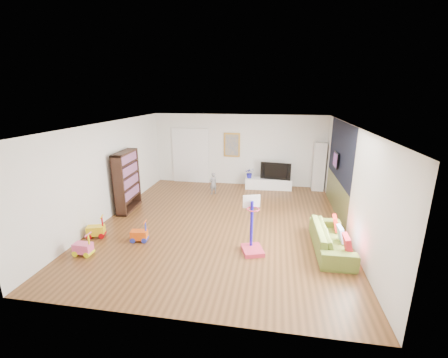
% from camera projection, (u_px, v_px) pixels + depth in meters
% --- Properties ---
extents(floor, '(6.50, 7.50, 0.00)m').
position_uv_depth(floor, '(222.00, 223.00, 8.30)').
color(floor, brown).
rests_on(floor, ground).
extents(ceiling, '(6.50, 7.50, 0.00)m').
position_uv_depth(ceiling, '(221.00, 124.00, 7.55)').
color(ceiling, white).
rests_on(ceiling, ground).
extents(wall_back, '(6.50, 0.00, 2.70)m').
position_uv_depth(wall_back, '(238.00, 150.00, 11.48)').
color(wall_back, silver).
rests_on(wall_back, ground).
extents(wall_front, '(6.50, 0.00, 2.70)m').
position_uv_depth(wall_front, '(177.00, 244.00, 4.38)').
color(wall_front, white).
rests_on(wall_front, ground).
extents(wall_left, '(0.00, 7.50, 2.70)m').
position_uv_depth(wall_left, '(108.00, 171.00, 8.45)').
color(wall_left, silver).
rests_on(wall_left, ground).
extents(wall_right, '(0.00, 7.50, 2.70)m').
position_uv_depth(wall_right, '(350.00, 182.00, 7.41)').
color(wall_right, white).
rests_on(wall_right, ground).
extents(navy_accent, '(0.01, 3.20, 1.70)m').
position_uv_depth(navy_accent, '(341.00, 151.00, 8.60)').
color(navy_accent, black).
rests_on(navy_accent, wall_right).
extents(olive_wainscot, '(0.01, 3.20, 1.00)m').
position_uv_depth(olive_wainscot, '(336.00, 196.00, 8.98)').
color(olive_wainscot, brown).
rests_on(olive_wainscot, wall_right).
extents(doorway, '(1.45, 0.06, 2.10)m').
position_uv_depth(doorway, '(191.00, 156.00, 11.83)').
color(doorway, white).
rests_on(doorway, ground).
extents(painting_back, '(0.62, 0.06, 0.92)m').
position_uv_depth(painting_back, '(232.00, 145.00, 11.43)').
color(painting_back, gold).
rests_on(painting_back, wall_back).
extents(artwork_right, '(0.04, 0.56, 0.46)m').
position_uv_depth(artwork_right, '(336.00, 160.00, 8.88)').
color(artwork_right, '#7F3F8C').
rests_on(artwork_right, wall_right).
extents(media_console, '(1.72, 0.49, 0.40)m').
position_uv_depth(media_console, '(268.00, 184.00, 11.19)').
color(media_console, white).
rests_on(media_console, ground).
extents(tall_cabinet, '(0.42, 0.42, 1.78)m').
position_uv_depth(tall_cabinet, '(319.00, 166.00, 10.88)').
color(tall_cabinet, silver).
rests_on(tall_cabinet, ground).
extents(bookshelf, '(0.41, 1.26, 1.81)m').
position_uv_depth(bookshelf, '(127.00, 181.00, 9.03)').
color(bookshelf, black).
rests_on(bookshelf, ground).
extents(sofa, '(0.78, 1.91, 0.55)m').
position_uv_depth(sofa, '(331.00, 239.00, 6.80)').
color(sofa, olive).
rests_on(sofa, ground).
extents(basketball_hoop, '(0.60, 0.66, 1.31)m').
position_uv_depth(basketball_hoop, '(253.00, 226.00, 6.59)').
color(basketball_hoop, '#D4304C').
rests_on(basketball_hoop, ground).
extents(ride_on_yellow, '(0.47, 0.36, 0.55)m').
position_uv_depth(ride_on_yellow, '(95.00, 227.00, 7.41)').
color(ride_on_yellow, yellow).
rests_on(ride_on_yellow, ground).
extents(ride_on_orange, '(0.42, 0.29, 0.52)m').
position_uv_depth(ride_on_orange, '(139.00, 231.00, 7.21)').
color(ride_on_orange, '#E95510').
rests_on(ride_on_orange, ground).
extents(ride_on_pink, '(0.40, 0.25, 0.52)m').
position_uv_depth(ride_on_pink, '(82.00, 244.00, 6.59)').
color(ride_on_pink, '#ED558C').
rests_on(ride_on_pink, ground).
extents(child, '(0.34, 0.33, 0.79)m').
position_uv_depth(child, '(213.00, 183.00, 10.55)').
color(child, slate).
rests_on(child, ground).
extents(tv, '(1.11, 0.29, 0.64)m').
position_uv_depth(tv, '(276.00, 170.00, 11.01)').
color(tv, black).
rests_on(tv, media_console).
extents(vase_plant, '(0.37, 0.33, 0.38)m').
position_uv_depth(vase_plant, '(250.00, 173.00, 11.17)').
color(vase_plant, '#1B1997').
rests_on(vase_plant, media_console).
extents(pillow_left, '(0.11, 0.40, 0.40)m').
position_uv_depth(pillow_left, '(348.00, 245.00, 6.20)').
color(pillow_left, red).
rests_on(pillow_left, sofa).
extents(pillow_center, '(0.11, 0.35, 0.35)m').
position_uv_depth(pillow_center, '(341.00, 234.00, 6.69)').
color(pillow_center, white).
rests_on(pillow_center, sofa).
extents(pillow_right, '(0.13, 0.36, 0.35)m').
position_uv_depth(pillow_right, '(336.00, 223.00, 7.24)').
color(pillow_right, red).
rests_on(pillow_right, sofa).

